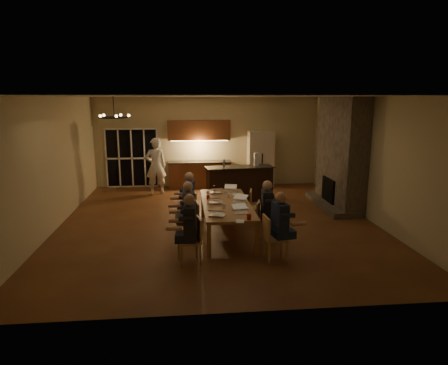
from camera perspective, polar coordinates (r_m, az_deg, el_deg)
floor at (r=10.44m, az=-0.93°, el=-5.65°), size 9.00×9.00×0.00m
back_wall at (r=14.54m, az=-2.42°, el=5.81°), size 8.00×0.04×3.20m
left_wall at (r=10.54m, az=-23.32°, el=2.48°), size 0.04×9.00×3.20m
right_wall at (r=11.14m, az=20.16°, el=3.19°), size 0.04×9.00×3.20m
ceiling at (r=9.95m, az=-0.99°, el=12.32°), size 8.00×9.00×0.04m
french_doors at (r=14.66m, az=-13.00°, el=3.39°), size 1.86×0.08×2.10m
fireplace at (r=12.10m, az=16.35°, el=4.08°), size 0.58×2.50×3.20m
kitchenette at (r=14.26m, az=-3.54°, el=4.05°), size 2.24×0.68×2.40m
refrigerator at (r=14.49m, az=5.22°, el=3.35°), size 0.90×0.68×2.00m
dining_table at (r=9.47m, az=0.30°, el=-5.14°), size 1.10×2.90×0.75m
bar_island at (r=12.47m, az=2.22°, el=-0.16°), size 2.18×0.94×1.08m
chair_left_near at (r=7.87m, az=-5.00°, el=-8.24°), size 0.50×0.50×0.89m
chair_left_mid at (r=9.00m, az=-5.08°, el=-5.64°), size 0.48×0.48×0.89m
chair_left_far at (r=9.98m, az=-5.35°, el=-3.87°), size 0.50×0.50×0.89m
chair_right_near at (r=8.06m, az=7.37°, el=-7.82°), size 0.48×0.48×0.89m
chair_right_mid at (r=9.04m, az=6.13°, el=-5.57°), size 0.55×0.55×0.89m
chair_right_far at (r=10.15m, az=4.95°, el=-3.59°), size 0.52×0.52×0.89m
person_left_near at (r=7.77m, az=-4.89°, el=-6.61°), size 0.64×0.64×1.38m
person_right_near at (r=8.00m, az=7.99°, el=-6.14°), size 0.69×0.69×1.38m
person_left_mid at (r=8.89m, az=-5.10°, el=-4.21°), size 0.65×0.65×1.38m
person_right_mid at (r=9.00m, az=6.13°, el=-4.03°), size 0.65×0.65×1.38m
person_left_far at (r=9.95m, az=-4.95°, el=-2.44°), size 0.69×0.69×1.38m
standing_person at (r=13.46m, az=-9.71°, el=2.33°), size 0.77×0.60×1.89m
chandelier at (r=9.04m, az=-15.42°, el=8.95°), size 0.65×0.65×0.03m
laptop_a at (r=8.35m, az=-0.95°, el=-4.00°), size 0.40×0.38×0.23m
laptop_b at (r=8.52m, az=2.42°, el=-3.67°), size 0.36×0.33×0.23m
laptop_c at (r=9.34m, az=-1.22°, el=-2.26°), size 0.34×0.31×0.23m
laptop_d at (r=9.35m, az=2.16°, el=-2.26°), size 0.42×0.41×0.23m
laptop_e at (r=10.35m, az=-1.25°, el=-0.86°), size 0.35×0.32×0.23m
laptop_f at (r=10.42m, az=0.92°, el=-0.76°), size 0.37×0.33×0.23m
mug_front at (r=8.95m, az=-0.05°, el=-3.32°), size 0.08×0.08×0.10m
mug_mid at (r=9.89m, az=0.65°, el=-1.83°), size 0.08×0.08×0.10m
mug_back at (r=10.16m, az=-2.29°, el=-1.47°), size 0.08×0.08×0.10m
redcup_near at (r=8.10m, az=3.58°, el=-4.91°), size 0.09×0.09×0.12m
redcup_mid at (r=9.70m, az=-2.27°, el=-2.06°), size 0.08×0.08×0.12m
can_silver at (r=8.76m, az=1.39°, el=-3.59°), size 0.06×0.06×0.12m
can_cola at (r=10.65m, az=-1.39°, el=-0.78°), size 0.06×0.06×0.12m
can_right at (r=9.62m, az=2.64°, el=-2.18°), size 0.06×0.06×0.12m
plate_near at (r=8.90m, az=2.87°, el=-3.70°), size 0.22×0.22×0.02m
plate_left at (r=8.46m, az=-0.73°, el=-4.52°), size 0.23×0.23×0.02m
plate_far at (r=10.12m, az=1.94°, el=-1.76°), size 0.27×0.27×0.02m
notepad at (r=7.98m, az=2.31°, el=-5.57°), size 0.20×0.25×0.01m
bar_bottle at (r=12.25m, az=-0.02°, el=2.77°), size 0.08×0.08×0.24m
bar_blender at (r=12.49m, az=4.63°, el=3.30°), size 0.14×0.14×0.41m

